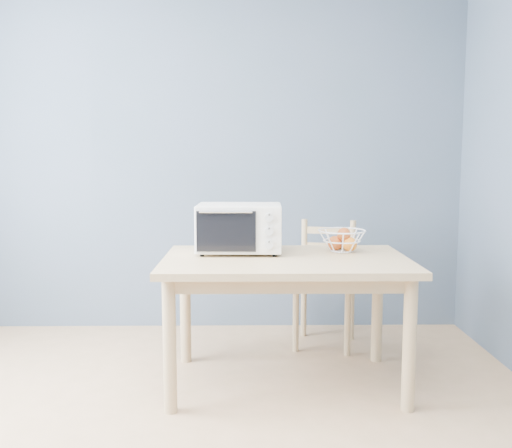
{
  "coord_description": "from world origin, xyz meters",
  "views": [
    {
      "loc": [
        0.37,
        -2.12,
        1.33
      ],
      "look_at": [
        0.41,
        1.21,
        0.93
      ],
      "focal_mm": 40.0,
      "sensor_mm": 36.0,
      "label": 1
    }
  ],
  "objects_px": {
    "toaster_oven": "(236,227)",
    "fruit_basket": "(342,240)",
    "dining_table": "(286,275)",
    "dining_chair": "(326,284)"
  },
  "relations": [
    {
      "from": "dining_chair",
      "to": "toaster_oven",
      "type": "bearing_deg",
      "value": -123.8
    },
    {
      "from": "fruit_basket",
      "to": "dining_chair",
      "type": "distance_m",
      "value": 0.65
    },
    {
      "from": "toaster_oven",
      "to": "fruit_basket",
      "type": "relative_size",
      "value": 1.6
    },
    {
      "from": "toaster_oven",
      "to": "dining_chair",
      "type": "relative_size",
      "value": 0.58
    },
    {
      "from": "dining_table",
      "to": "dining_chair",
      "type": "height_order",
      "value": "dining_chair"
    },
    {
      "from": "dining_table",
      "to": "dining_chair",
      "type": "distance_m",
      "value": 0.82
    },
    {
      "from": "toaster_oven",
      "to": "fruit_basket",
      "type": "xyz_separation_m",
      "value": [
        0.64,
        0.04,
        -0.08
      ]
    },
    {
      "from": "fruit_basket",
      "to": "dining_chair",
      "type": "xyz_separation_m",
      "value": [
        -0.02,
        0.52,
        -0.39
      ]
    },
    {
      "from": "dining_table",
      "to": "fruit_basket",
      "type": "height_order",
      "value": "fruit_basket"
    },
    {
      "from": "dining_chair",
      "to": "dining_table",
      "type": "bearing_deg",
      "value": -100.38
    }
  ]
}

